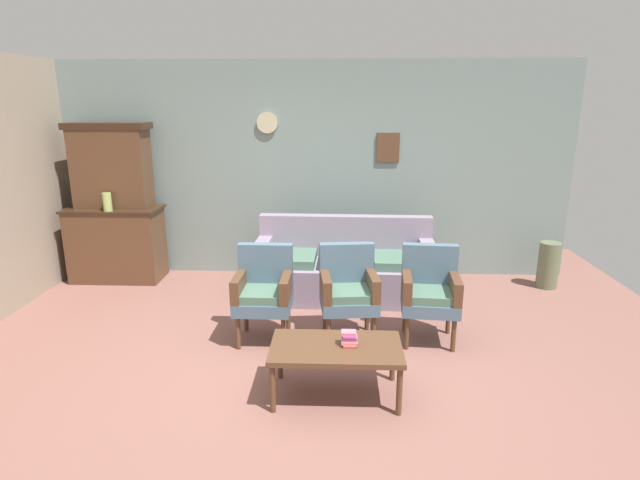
{
  "coord_description": "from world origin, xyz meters",
  "views": [
    {
      "loc": [
        0.31,
        -3.84,
        2.22
      ],
      "look_at": [
        0.11,
        1.13,
        0.85
      ],
      "focal_mm": 28.59,
      "sensor_mm": 36.0,
      "label": 1
    }
  ],
  "objects_px": {
    "armchair_row_middle": "(348,288)",
    "floor_vase_by_wall": "(548,265)",
    "armchair_near_cabinet": "(264,289)",
    "floral_couch": "(344,269)",
    "coffee_table": "(336,351)",
    "side_cabinet": "(117,244)",
    "book_stack_on_table": "(349,339)",
    "armchair_by_doorway": "(430,290)",
    "vase_on_cabinet": "(107,202)"
  },
  "relations": [
    {
      "from": "armchair_by_doorway",
      "to": "book_stack_on_table",
      "type": "xyz_separation_m",
      "value": [
        -0.77,
        -0.99,
        -0.03
      ]
    },
    {
      "from": "armchair_near_cabinet",
      "to": "armchair_by_doorway",
      "type": "bearing_deg",
      "value": 1.62
    },
    {
      "from": "vase_on_cabinet",
      "to": "armchair_row_middle",
      "type": "bearing_deg",
      "value": -25.52
    },
    {
      "from": "floral_couch",
      "to": "coffee_table",
      "type": "distance_m",
      "value": 2.11
    },
    {
      "from": "side_cabinet",
      "to": "book_stack_on_table",
      "type": "xyz_separation_m",
      "value": [
        2.9,
        -2.56,
        0.01
      ]
    },
    {
      "from": "armchair_row_middle",
      "to": "book_stack_on_table",
      "type": "distance_m",
      "value": 1.0
    },
    {
      "from": "vase_on_cabinet",
      "to": "floral_couch",
      "type": "relative_size",
      "value": 0.11
    },
    {
      "from": "armchair_near_cabinet",
      "to": "coffee_table",
      "type": "relative_size",
      "value": 0.9
    },
    {
      "from": "armchair_row_middle",
      "to": "floor_vase_by_wall",
      "type": "xyz_separation_m",
      "value": [
        2.45,
        1.46,
        -0.22
      ]
    },
    {
      "from": "armchair_row_middle",
      "to": "side_cabinet",
      "type": "bearing_deg",
      "value": 151.71
    },
    {
      "from": "side_cabinet",
      "to": "armchair_near_cabinet",
      "type": "relative_size",
      "value": 1.28
    },
    {
      "from": "vase_on_cabinet",
      "to": "armchair_near_cabinet",
      "type": "bearing_deg",
      "value": -34.42
    },
    {
      "from": "floral_couch",
      "to": "armchair_row_middle",
      "type": "height_order",
      "value": "same"
    },
    {
      "from": "armchair_near_cabinet",
      "to": "floor_vase_by_wall",
      "type": "xyz_separation_m",
      "value": [
        3.25,
        1.51,
        -0.22
      ]
    },
    {
      "from": "book_stack_on_table",
      "to": "floor_vase_by_wall",
      "type": "relative_size",
      "value": 0.22
    },
    {
      "from": "armchair_row_middle",
      "to": "floor_vase_by_wall",
      "type": "relative_size",
      "value": 1.59
    },
    {
      "from": "side_cabinet",
      "to": "coffee_table",
      "type": "height_order",
      "value": "side_cabinet"
    },
    {
      "from": "side_cabinet",
      "to": "armchair_row_middle",
      "type": "xyz_separation_m",
      "value": [
        2.9,
        -1.56,
        0.03
      ]
    },
    {
      "from": "floral_couch",
      "to": "armchair_row_middle",
      "type": "relative_size",
      "value": 2.29
    },
    {
      "from": "side_cabinet",
      "to": "armchair_near_cabinet",
      "type": "xyz_separation_m",
      "value": [
        2.11,
        -1.61,
        0.03
      ]
    },
    {
      "from": "vase_on_cabinet",
      "to": "armchair_by_doorway",
      "type": "relative_size",
      "value": 0.24
    },
    {
      "from": "armchair_by_doorway",
      "to": "coffee_table",
      "type": "bearing_deg",
      "value": -130.77
    },
    {
      "from": "side_cabinet",
      "to": "armchair_row_middle",
      "type": "height_order",
      "value": "side_cabinet"
    },
    {
      "from": "book_stack_on_table",
      "to": "floor_vase_by_wall",
      "type": "distance_m",
      "value": 3.48
    },
    {
      "from": "armchair_row_middle",
      "to": "floor_vase_by_wall",
      "type": "distance_m",
      "value": 2.86
    },
    {
      "from": "floral_couch",
      "to": "armchair_by_doorway",
      "type": "xyz_separation_m",
      "value": [
        0.79,
        -1.1,
        0.17
      ]
    },
    {
      "from": "vase_on_cabinet",
      "to": "armchair_near_cabinet",
      "type": "xyz_separation_m",
      "value": [
        2.08,
        -1.43,
        -0.54
      ]
    },
    {
      "from": "floral_couch",
      "to": "coffee_table",
      "type": "xyz_separation_m",
      "value": [
        -0.08,
        -2.11,
        0.05
      ]
    },
    {
      "from": "coffee_table",
      "to": "armchair_by_doorway",
      "type": "bearing_deg",
      "value": 49.23
    },
    {
      "from": "armchair_by_doorway",
      "to": "book_stack_on_table",
      "type": "distance_m",
      "value": 1.26
    },
    {
      "from": "book_stack_on_table",
      "to": "floor_vase_by_wall",
      "type": "height_order",
      "value": "floor_vase_by_wall"
    },
    {
      "from": "floral_couch",
      "to": "armchair_row_middle",
      "type": "bearing_deg",
      "value": -88.62
    },
    {
      "from": "floral_couch",
      "to": "book_stack_on_table",
      "type": "distance_m",
      "value": 2.09
    },
    {
      "from": "floral_couch",
      "to": "armchair_by_doorway",
      "type": "bearing_deg",
      "value": -54.19
    },
    {
      "from": "vase_on_cabinet",
      "to": "coffee_table",
      "type": "bearing_deg",
      "value": -40.78
    },
    {
      "from": "vase_on_cabinet",
      "to": "book_stack_on_table",
      "type": "relative_size",
      "value": 1.77
    },
    {
      "from": "coffee_table",
      "to": "book_stack_on_table",
      "type": "distance_m",
      "value": 0.14
    },
    {
      "from": "coffee_table",
      "to": "floor_vase_by_wall",
      "type": "height_order",
      "value": "floor_vase_by_wall"
    },
    {
      "from": "armchair_row_middle",
      "to": "armchair_by_doorway",
      "type": "bearing_deg",
      "value": -0.61
    },
    {
      "from": "armchair_near_cabinet",
      "to": "coffee_table",
      "type": "xyz_separation_m",
      "value": [
        0.69,
        -0.96,
        -0.12
      ]
    },
    {
      "from": "armchair_near_cabinet",
      "to": "floor_vase_by_wall",
      "type": "height_order",
      "value": "armchair_near_cabinet"
    },
    {
      "from": "floral_couch",
      "to": "armchair_by_doorway",
      "type": "height_order",
      "value": "same"
    },
    {
      "from": "armchair_row_middle",
      "to": "armchair_by_doorway",
      "type": "height_order",
      "value": "same"
    },
    {
      "from": "armchair_row_middle",
      "to": "book_stack_on_table",
      "type": "bearing_deg",
      "value": -90.33
    },
    {
      "from": "book_stack_on_table",
      "to": "vase_on_cabinet",
      "type": "bearing_deg",
      "value": 140.44
    },
    {
      "from": "armchair_by_doorway",
      "to": "book_stack_on_table",
      "type": "relative_size",
      "value": 7.23
    },
    {
      "from": "floral_couch",
      "to": "armchair_row_middle",
      "type": "xyz_separation_m",
      "value": [
        0.03,
        -1.09,
        0.17
      ]
    },
    {
      "from": "armchair_by_doorway",
      "to": "floral_couch",
      "type": "bearing_deg",
      "value": 125.81
    },
    {
      "from": "floral_couch",
      "to": "armchair_row_middle",
      "type": "distance_m",
      "value": 1.1
    },
    {
      "from": "armchair_near_cabinet",
      "to": "coffee_table",
      "type": "distance_m",
      "value": 1.19
    }
  ]
}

